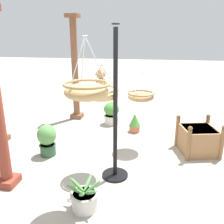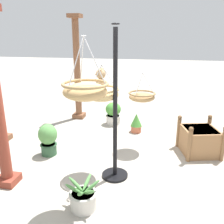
% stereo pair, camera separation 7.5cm
% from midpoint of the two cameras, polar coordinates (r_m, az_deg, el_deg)
% --- Properties ---
extents(ground_plane, '(40.00, 40.00, 0.00)m').
position_cam_midpoint_polar(ground_plane, '(4.41, 1.99, -13.98)').
color(ground_plane, '#A8A093').
extents(display_pole_central, '(0.44, 0.44, 2.47)m').
position_cam_midpoint_polar(display_pole_central, '(3.97, 1.26, -5.24)').
color(display_pole_central, black).
rests_on(display_pole_central, ground).
extents(hanging_basket_with_teddy, '(0.58, 0.58, 0.58)m').
position_cam_midpoint_polar(hanging_basket_with_teddy, '(3.96, -1.88, 4.34)').
color(hanging_basket_with_teddy, tan).
extents(teddy_bear, '(0.28, 0.24, 0.40)m').
position_cam_midpoint_polar(teddy_bear, '(3.92, -2.21, 6.89)').
color(teddy_bear, tan).
extents(hanging_basket_left_high, '(0.58, 0.58, 0.77)m').
position_cam_midpoint_polar(hanging_basket_left_high, '(3.03, -5.54, 5.04)').
color(hanging_basket_left_high, tan).
extents(hanging_basket_right_low, '(0.54, 0.54, 0.58)m').
position_cam_midpoint_polar(hanging_basket_right_low, '(4.92, 7.40, 3.62)').
color(hanging_basket_right_low, '#A37F51').
extents(greenhouse_pillar_far_back, '(0.33, 0.33, 2.81)m').
position_cam_midpoint_polar(greenhouse_pillar_far_back, '(6.86, -7.80, 9.53)').
color(greenhouse_pillar_far_back, brown).
rests_on(greenhouse_pillar_far_back, ground).
extents(wooden_planter_box, '(0.88, 0.87, 0.70)m').
position_cam_midpoint_polar(wooden_planter_box, '(5.26, 20.05, -6.11)').
color(wooden_planter_box, '#9E7047').
rests_on(wooden_planter_box, ground).
extents(potted_plant_flowering_red, '(0.41, 0.41, 0.61)m').
position_cam_midpoint_polar(potted_plant_flowering_red, '(6.53, 0.62, -0.25)').
color(potted_plant_flowering_red, beige).
rests_on(potted_plant_flowering_red, ground).
extents(potted_plant_tall_leafy, '(0.54, 0.49, 0.43)m').
position_cam_midpoint_polar(potted_plant_tall_leafy, '(3.58, -6.08, -19.33)').
color(potted_plant_tall_leafy, beige).
rests_on(potted_plant_tall_leafy, ground).
extents(potted_plant_small_succulent, '(0.28, 0.28, 0.47)m').
position_cam_midpoint_polar(potted_plant_small_succulent, '(6.03, 6.02, -2.55)').
color(potted_plant_small_succulent, '#BC6042').
rests_on(potted_plant_small_succulent, ground).
extents(potted_plant_conical_shrub, '(0.37, 0.37, 0.64)m').
position_cam_midpoint_polar(potted_plant_conical_shrub, '(5.02, -14.26, -6.06)').
color(potted_plant_conical_shrub, '#2D5638').
rests_on(potted_plant_conical_shrub, ground).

